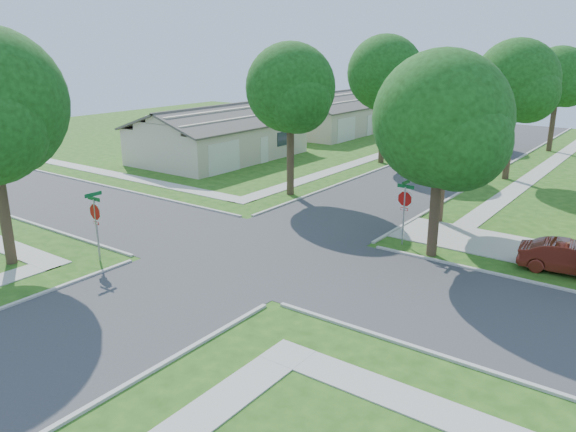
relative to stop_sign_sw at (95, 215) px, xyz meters
The scene contains 19 objects.
ground 6.95m from the stop_sign_sw, 45.00° to the left, with size 100.00×100.00×0.00m, color #204A14.
road_ns 6.95m from the stop_sign_sw, 45.00° to the left, with size 7.00×100.00×0.02m, color #333335.
sidewalk_ne 32.61m from the stop_sign_sw, 70.62° to the left, with size 1.20×40.00×0.04m, color #9E9B91.
sidewalk_nw 30.80m from the stop_sign_sw, 92.61° to the left, with size 1.20×40.00×0.04m, color #9E9B91.
driveway 17.38m from the stop_sign_sw, 43.12° to the left, with size 8.80×3.60×0.05m, color #9E9B91.
stop_sign_sw is the anchor object (origin of this frame).
stop_sign_ne 13.29m from the stop_sign_sw, 45.00° to the left, with size 1.05×0.80×2.98m.
tree_e_near 17.04m from the stop_sign_sw, 55.41° to the left, with size 4.97×4.80×8.28m.
tree_e_mid 27.71m from the stop_sign_sw, 69.80° to the left, with size 5.59×5.40×9.21m.
tree_e_far 40.04m from the stop_sign_sw, 76.27° to the left, with size 5.17×5.00×8.72m.
tree_w_near 14.30m from the stop_sign_sw, 89.77° to the left, with size 5.38×5.20×8.97m.
tree_w_mid 26.09m from the stop_sign_sw, 89.87° to the left, with size 5.80×5.60×9.56m.
tree_w_far 38.86m from the stop_sign_sw, 89.93° to the left, with size 4.76×4.60×8.04m.
tree_ne_corner 14.64m from the stop_sign_sw, 38.84° to the left, with size 5.80×5.60×8.66m.
house_nw_near 22.71m from the stop_sign_sw, 119.83° to the left, with size 8.42×13.60×4.23m.
house_nw_far 38.40m from the stop_sign_sw, 107.10° to the left, with size 8.42×13.60×4.23m.
car_driveway 19.19m from the stop_sign_sw, 32.20° to the left, with size 1.33×3.83×1.26m, color maroon.
car_curb_east 34.87m from the stop_sign_sw, 80.25° to the left, with size 1.79×4.45×1.52m, color black.
car_curb_west 40.39m from the stop_sign_sw, 87.87° to the left, with size 2.12×5.22×1.51m, color black.
Camera 1 is at (14.67, -17.86, 8.69)m, focal length 35.00 mm.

